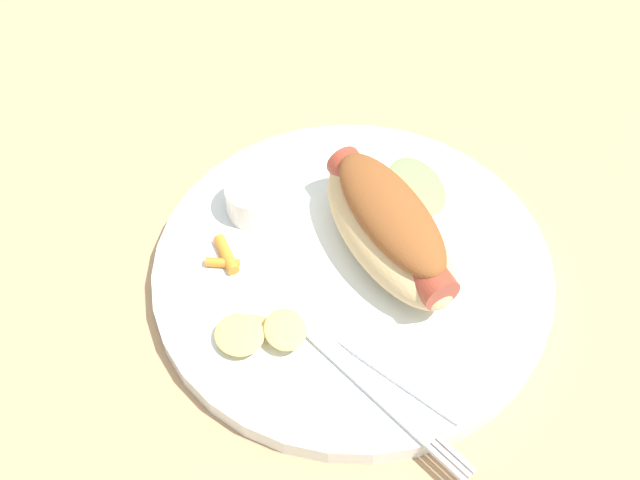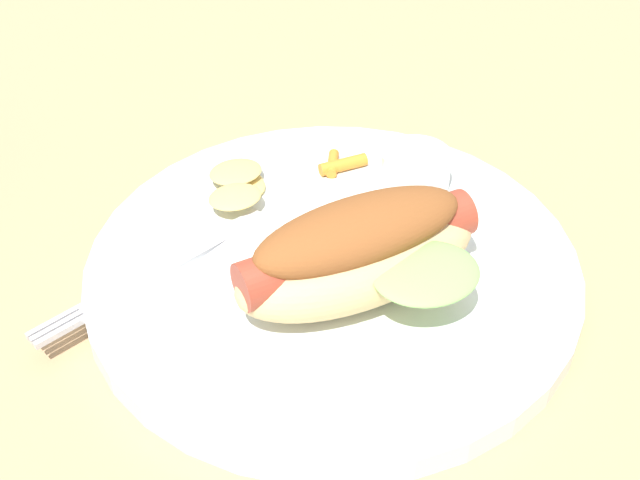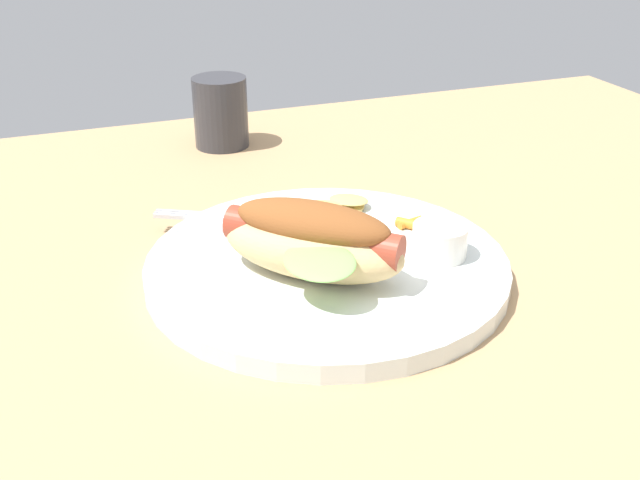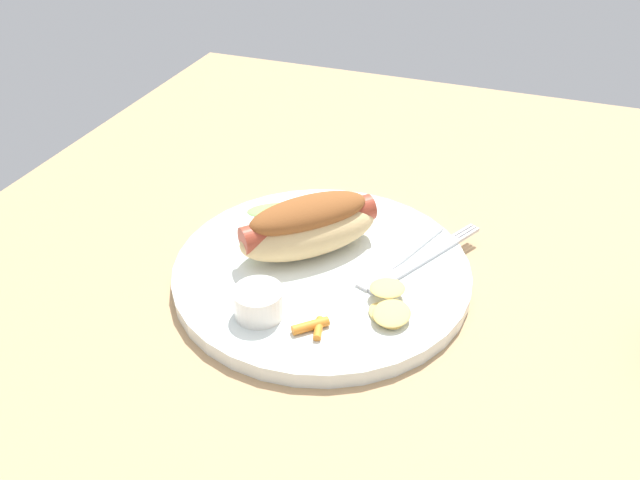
# 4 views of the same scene
# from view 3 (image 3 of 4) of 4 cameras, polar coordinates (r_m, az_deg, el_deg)

# --- Properties ---
(ground_plane) EXTENTS (1.20, 0.90, 0.02)m
(ground_plane) POSITION_cam_3_polar(r_m,az_deg,el_deg) (0.66, 2.54, -2.18)
(ground_plane) COLOR tan
(plate) EXTENTS (0.30, 0.30, 0.02)m
(plate) POSITION_cam_3_polar(r_m,az_deg,el_deg) (0.63, 0.52, -2.00)
(plate) COLOR white
(plate) RESTS_ON ground_plane
(hot_dog) EXTENTS (0.15, 0.15, 0.06)m
(hot_dog) POSITION_cam_3_polar(r_m,az_deg,el_deg) (0.59, -0.57, 0.02)
(hot_dog) COLOR #DBB77A
(hot_dog) RESTS_ON plate
(sauce_ramekin) EXTENTS (0.05, 0.05, 0.03)m
(sauce_ramekin) POSITION_cam_3_polar(r_m,az_deg,el_deg) (0.63, 8.98, -0.06)
(sauce_ramekin) COLOR white
(sauce_ramekin) RESTS_ON plate
(fork) EXTENTS (0.15, 0.09, 0.00)m
(fork) POSITION_cam_3_polar(r_m,az_deg,el_deg) (0.69, -5.65, 1.61)
(fork) COLOR silver
(fork) RESTS_ON plate
(knife) EXTENTS (0.13, 0.06, 0.00)m
(knife) POSITION_cam_3_polar(r_m,az_deg,el_deg) (0.68, -4.95, 0.90)
(knife) COLOR silver
(knife) RESTS_ON plate
(chips_pile) EXTENTS (0.08, 0.06, 0.01)m
(chips_pile) POSITION_cam_3_polar(r_m,az_deg,el_deg) (0.71, 1.64, 2.70)
(chips_pile) COLOR #E2BF64
(chips_pile) RESTS_ON plate
(carrot_garnish) EXTENTS (0.03, 0.03, 0.01)m
(carrot_garnish) POSITION_cam_3_polar(r_m,az_deg,el_deg) (0.68, 7.02, 1.19)
(carrot_garnish) COLOR orange
(carrot_garnish) RESTS_ON plate
(drinking_cup) EXTENTS (0.06, 0.06, 0.08)m
(drinking_cup) POSITION_cam_3_polar(r_m,az_deg,el_deg) (0.92, -7.48, 9.50)
(drinking_cup) COLOR #333338
(drinking_cup) RESTS_ON ground_plane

